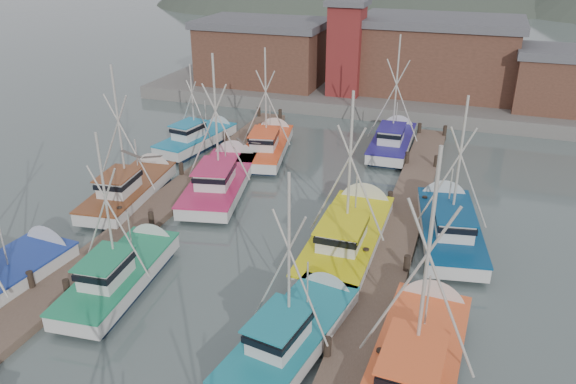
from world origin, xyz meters
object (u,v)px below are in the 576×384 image
(boat_4, at_px, (125,271))
(boat_12, at_px, (268,145))
(boat_8, at_px, (222,179))
(lookout_tower, at_px, (346,47))

(boat_4, relative_size, boat_12, 0.91)
(boat_4, height_order, boat_8, boat_8)
(lookout_tower, height_order, boat_4, lookout_tower)
(lookout_tower, distance_m, boat_8, 22.10)
(lookout_tower, distance_m, boat_4, 33.33)
(boat_8, distance_m, boat_12, 6.92)
(boat_8, bearing_deg, boat_4, -100.07)
(boat_8, bearing_deg, boat_12, 73.75)
(lookout_tower, xyz_separation_m, boat_4, (-2.45, -32.88, -4.87))
(boat_12, bearing_deg, boat_8, -105.60)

